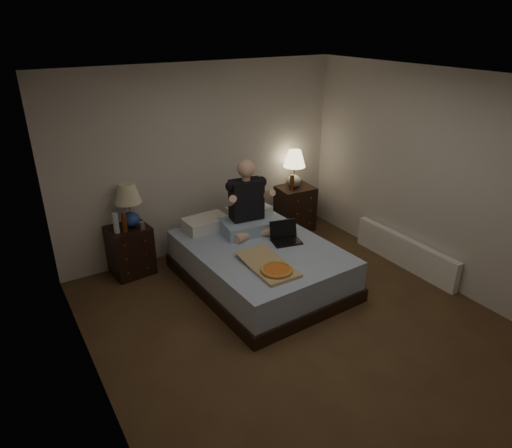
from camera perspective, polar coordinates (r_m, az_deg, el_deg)
floor at (r=4.96m, az=5.61°, el=-12.71°), size 4.00×4.50×0.00m
ceiling at (r=3.99m, az=7.13°, el=17.25°), size 4.00×4.50×0.00m
wall_back at (r=6.14m, az=-6.70°, el=7.88°), size 4.00×0.00×2.50m
wall_left at (r=3.58m, az=-20.19°, el=-6.27°), size 0.00×4.50×2.50m
wall_right at (r=5.71m, az=22.49°, el=4.85°), size 0.00×4.50×2.50m
bed at (r=5.55m, az=0.52°, el=-5.04°), size 1.59×2.07×0.50m
nightstand_left at (r=5.95m, az=-15.44°, el=-3.18°), size 0.53×0.48×0.63m
nightstand_right at (r=6.96m, az=4.78°, el=2.03°), size 0.56×0.51×0.68m
lamp_left at (r=5.72m, az=-15.59°, el=2.25°), size 0.40×0.40×0.56m
lamp_right at (r=6.73m, az=4.79°, el=6.87°), size 0.38×0.38×0.56m
water_bottle at (r=5.66m, az=-17.11°, el=0.10°), size 0.07×0.07×0.25m
soda_can at (r=5.69m, az=-14.08°, el=-0.22°), size 0.07×0.07×0.10m
beer_bottle_left at (r=5.66m, az=-16.13°, el=0.12°), size 0.06×0.06×0.23m
beer_bottle_right at (r=6.67m, az=4.52°, el=5.22°), size 0.06×0.06×0.23m
person at (r=5.61m, az=-1.02°, el=3.36°), size 0.72×0.60×0.93m
laptop at (r=5.47m, az=3.87°, el=-1.18°), size 0.39×0.35×0.24m
pizza_box at (r=4.85m, az=2.60°, el=-5.86°), size 0.41×0.77×0.08m
radiator at (r=6.24m, az=18.07°, el=-3.35°), size 0.10×1.60×0.40m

